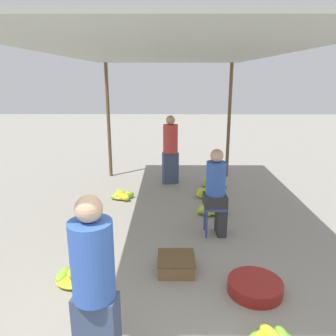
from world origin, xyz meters
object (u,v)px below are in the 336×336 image
banana_pile_left_1 (122,195)px  banana_pile_right_3 (213,184)px  vendor_foreground (94,287)px  banana_pile_right_0 (212,209)px  banana_pile_left_0 (76,276)px  vendor_seated (217,190)px  basin_black (255,287)px  banana_pile_right_2 (208,193)px  crate_near (176,264)px  stool (215,211)px  shopper_walking_mid (170,149)px

banana_pile_left_1 → banana_pile_right_3: banana_pile_right_3 is taller
vendor_foreground → banana_pile_right_0: 3.70m
banana_pile_left_0 → banana_pile_right_0: size_ratio=0.84×
vendor_seated → banana_pile_left_0: vendor_seated is taller
basin_black → banana_pile_left_0: size_ratio=1.22×
banana_pile_right_0 → banana_pile_right_2: banana_pile_right_0 is taller
banana_pile_right_3 → crate_near: 3.45m
banana_pile_left_1 → crate_near: crate_near is taller
vendor_foreground → banana_pile_left_0: 1.54m
crate_near → banana_pile_left_1: bearing=112.6°
banana_pile_left_1 → banana_pile_right_3: 2.11m
vendor_seated → banana_pile_left_1: bearing=138.0°
stool → shopper_walking_mid: bearing=105.1°
crate_near → vendor_foreground: bearing=-114.3°
banana_pile_right_0 → shopper_walking_mid: shopper_walking_mid is taller
vendor_seated → shopper_walking_mid: bearing=105.5°
vendor_foreground → banana_pile_right_0: size_ratio=2.59×
banana_pile_left_1 → crate_near: bearing=-67.4°
vendor_foreground → stool: size_ratio=3.32×
vendor_seated → banana_pile_left_1: size_ratio=2.55×
basin_black → crate_near: size_ratio=1.33×
vendor_seated → banana_pile_right_0: vendor_seated is taller
vendor_seated → banana_pile_left_0: (-1.86, -1.29, -0.64)m
banana_pile_right_2 → basin_black: bearing=-86.5°
basin_black → banana_pile_left_0: banana_pile_left_0 is taller
vendor_foreground → vendor_seated: vendor_foreground is taller
stool → crate_near: (-0.62, -1.04, -0.28)m
stool → banana_pile_right_0: 0.88m
shopper_walking_mid → stool: bearing=-74.9°
basin_black → vendor_seated: bearing=100.3°
basin_black → stool: bearing=101.1°
banana_pile_left_1 → banana_pile_right_2: bearing=4.0°
stool → banana_pile_left_0: bearing=-145.0°
banana_pile_left_0 → banana_pile_right_2: 3.53m
basin_black → banana_pile_right_2: bearing=93.5°
crate_near → banana_pile_left_0: bearing=-168.2°
vendor_foreground → banana_pile_right_0: vendor_foreground is taller
banana_pile_left_0 → banana_pile_right_0: bearing=47.8°
banana_pile_left_0 → shopper_walking_mid: (1.15, 3.86, 0.73)m
banana_pile_left_0 → crate_near: size_ratio=1.09×
banana_pile_right_3 → crate_near: size_ratio=1.26×
vendor_foreground → banana_pile_right_2: vendor_foreground is taller
shopper_walking_mid → banana_pile_right_2: bearing=-49.2°
banana_pile_left_1 → banana_pile_right_2: (1.78, 0.12, 0.01)m
basin_black → banana_pile_right_0: (-0.21, 2.30, 0.00)m
basin_black → banana_pile_right_3: size_ratio=1.05×
banana_pile_right_2 → shopper_walking_mid: size_ratio=0.31×
crate_near → banana_pile_right_3: bearing=74.8°
vendor_seated → banana_pile_right_3: vendor_seated is taller
banana_pile_right_3 → vendor_foreground: bearing=-108.1°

